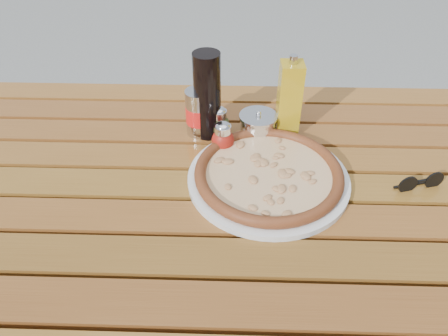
{
  "coord_description": "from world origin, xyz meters",
  "views": [
    {
      "loc": [
        0.02,
        -0.73,
        1.39
      ],
      "look_at": [
        0.0,
        0.02,
        0.78
      ],
      "focal_mm": 35.0,
      "sensor_mm": 36.0,
      "label": 1
    }
  ],
  "objects_px": {
    "parmesan_tin": "(258,125)",
    "sunglasses": "(420,183)",
    "table": "(224,208)",
    "pizza": "(269,173)",
    "plate": "(268,179)",
    "oregano_shaker": "(219,122)",
    "soda_can": "(199,113)",
    "pepper_shaker": "(223,138)",
    "olive_oil_cruet": "(289,99)",
    "dark_bottle": "(207,96)"
  },
  "relations": [
    {
      "from": "parmesan_tin",
      "to": "sunglasses",
      "type": "bearing_deg",
      "value": -28.87
    },
    {
      "from": "plate",
      "to": "dark_bottle",
      "type": "relative_size",
      "value": 1.64
    },
    {
      "from": "table",
      "to": "olive_oil_cruet",
      "type": "distance_m",
      "value": 0.31
    },
    {
      "from": "table",
      "to": "pizza",
      "type": "height_order",
      "value": "pizza"
    },
    {
      "from": "table",
      "to": "dark_bottle",
      "type": "distance_m",
      "value": 0.27
    },
    {
      "from": "pepper_shaker",
      "to": "parmesan_tin",
      "type": "bearing_deg",
      "value": 38.78
    },
    {
      "from": "plate",
      "to": "oregano_shaker",
      "type": "bearing_deg",
      "value": 123.51
    },
    {
      "from": "table",
      "to": "sunglasses",
      "type": "height_order",
      "value": "sunglasses"
    },
    {
      "from": "parmesan_tin",
      "to": "sunglasses",
      "type": "xyz_separation_m",
      "value": [
        0.35,
        -0.19,
        -0.01
      ]
    },
    {
      "from": "oregano_shaker",
      "to": "dark_bottle",
      "type": "distance_m",
      "value": 0.08
    },
    {
      "from": "olive_oil_cruet",
      "to": "soda_can",
      "type": "bearing_deg",
      "value": -176.96
    },
    {
      "from": "plate",
      "to": "olive_oil_cruet",
      "type": "xyz_separation_m",
      "value": [
        0.06,
        0.2,
        0.09
      ]
    },
    {
      "from": "pizza",
      "to": "olive_oil_cruet",
      "type": "distance_m",
      "value": 0.22
    },
    {
      "from": "table",
      "to": "pepper_shaker",
      "type": "relative_size",
      "value": 17.07
    },
    {
      "from": "table",
      "to": "pepper_shaker",
      "type": "height_order",
      "value": "pepper_shaker"
    },
    {
      "from": "plate",
      "to": "dark_bottle",
      "type": "xyz_separation_m",
      "value": [
        -0.14,
        0.18,
        0.1
      ]
    },
    {
      "from": "soda_can",
      "to": "plate",
      "type": "bearing_deg",
      "value": -48.25
    },
    {
      "from": "dark_bottle",
      "to": "parmesan_tin",
      "type": "xyz_separation_m",
      "value": [
        0.13,
        -0.0,
        -0.08
      ]
    },
    {
      "from": "oregano_shaker",
      "to": "olive_oil_cruet",
      "type": "xyz_separation_m",
      "value": [
        0.17,
        0.02,
        0.06
      ]
    },
    {
      "from": "dark_bottle",
      "to": "soda_can",
      "type": "bearing_deg",
      "value": 167.36
    },
    {
      "from": "table",
      "to": "pepper_shaker",
      "type": "bearing_deg",
      "value": 92.82
    },
    {
      "from": "oregano_shaker",
      "to": "dark_bottle",
      "type": "xyz_separation_m",
      "value": [
        -0.03,
        0.0,
        0.07
      ]
    },
    {
      "from": "sunglasses",
      "to": "oregano_shaker",
      "type": "bearing_deg",
      "value": 141.9
    },
    {
      "from": "pizza",
      "to": "dark_bottle",
      "type": "relative_size",
      "value": 1.62
    },
    {
      "from": "plate",
      "to": "soda_can",
      "type": "distance_m",
      "value": 0.26
    },
    {
      "from": "dark_bottle",
      "to": "soda_can",
      "type": "relative_size",
      "value": 1.83
    },
    {
      "from": "parmesan_tin",
      "to": "sunglasses",
      "type": "distance_m",
      "value": 0.4
    },
    {
      "from": "sunglasses",
      "to": "plate",
      "type": "bearing_deg",
      "value": 162.71
    },
    {
      "from": "soda_can",
      "to": "pepper_shaker",
      "type": "bearing_deg",
      "value": -51.17
    },
    {
      "from": "olive_oil_cruet",
      "to": "dark_bottle",
      "type": "bearing_deg",
      "value": -175.18
    },
    {
      "from": "plate",
      "to": "sunglasses",
      "type": "distance_m",
      "value": 0.33
    },
    {
      "from": "pepper_shaker",
      "to": "parmesan_tin",
      "type": "height_order",
      "value": "pepper_shaker"
    },
    {
      "from": "dark_bottle",
      "to": "pizza",
      "type": "bearing_deg",
      "value": -51.55
    },
    {
      "from": "soda_can",
      "to": "dark_bottle",
      "type": "bearing_deg",
      "value": -12.64
    },
    {
      "from": "table",
      "to": "soda_can",
      "type": "distance_m",
      "value": 0.25
    },
    {
      "from": "table",
      "to": "parmesan_tin",
      "type": "height_order",
      "value": "parmesan_tin"
    },
    {
      "from": "oregano_shaker",
      "to": "olive_oil_cruet",
      "type": "distance_m",
      "value": 0.18
    },
    {
      "from": "plate",
      "to": "parmesan_tin",
      "type": "xyz_separation_m",
      "value": [
        -0.02,
        0.18,
        0.02
      ]
    },
    {
      "from": "sunglasses",
      "to": "dark_bottle",
      "type": "bearing_deg",
      "value": 142.59
    },
    {
      "from": "sunglasses",
      "to": "table",
      "type": "bearing_deg",
      "value": 165.05
    },
    {
      "from": "pizza",
      "to": "oregano_shaker",
      "type": "distance_m",
      "value": 0.21
    },
    {
      "from": "table",
      "to": "plate",
      "type": "xyz_separation_m",
      "value": [
        0.1,
        0.01,
        0.08
      ]
    },
    {
      "from": "plate",
      "to": "pizza",
      "type": "bearing_deg",
      "value": -116.57
    },
    {
      "from": "parmesan_tin",
      "to": "oregano_shaker",
      "type": "bearing_deg",
      "value": -178.74
    },
    {
      "from": "pizza",
      "to": "soda_can",
      "type": "distance_m",
      "value": 0.25
    },
    {
      "from": "table",
      "to": "olive_oil_cruet",
      "type": "xyz_separation_m",
      "value": [
        0.15,
        0.21,
        0.17
      ]
    },
    {
      "from": "table",
      "to": "soda_can",
      "type": "xyz_separation_m",
      "value": [
        -0.07,
        0.2,
        0.13
      ]
    },
    {
      "from": "plate",
      "to": "oregano_shaker",
      "type": "relative_size",
      "value": 4.39
    },
    {
      "from": "dark_bottle",
      "to": "olive_oil_cruet",
      "type": "xyz_separation_m",
      "value": [
        0.2,
        0.02,
        -0.01
      ]
    },
    {
      "from": "pepper_shaker",
      "to": "olive_oil_cruet",
      "type": "xyz_separation_m",
      "value": [
        0.16,
        0.09,
        0.06
      ]
    }
  ]
}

